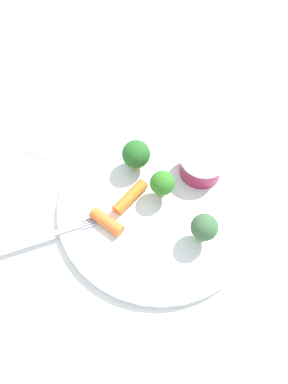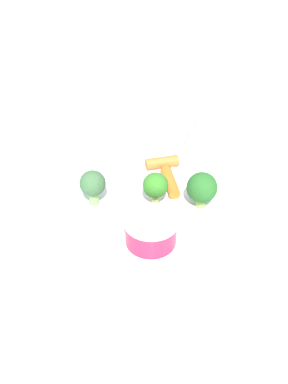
% 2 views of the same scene
% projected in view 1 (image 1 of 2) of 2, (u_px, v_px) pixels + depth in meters
% --- Properties ---
extents(ground_plane, '(2.40, 2.40, 0.00)m').
position_uv_depth(ground_plane, '(158.00, 206.00, 0.45)').
color(ground_plane, white).
extents(plate, '(0.27, 0.27, 0.01)m').
position_uv_depth(plate, '(158.00, 204.00, 0.45)').
color(plate, white).
rests_on(plate, ground_plane).
extents(sauce_cup, '(0.06, 0.06, 0.03)m').
position_uv_depth(sauce_cup, '(202.00, 165.00, 0.45)').
color(sauce_cup, '#9F2148').
rests_on(sauce_cup, plate).
extents(broccoli_floret_0, '(0.04, 0.04, 0.05)m').
position_uv_depth(broccoli_floret_0, '(136.00, 155.00, 0.44)').
color(broccoli_floret_0, '#8EAC57').
rests_on(broccoli_floret_0, plate).
extents(broccoli_floret_1, '(0.03, 0.03, 0.05)m').
position_uv_depth(broccoli_floret_1, '(166.00, 185.00, 0.42)').
color(broccoli_floret_1, '#90A960').
rests_on(broccoli_floret_1, plate).
extents(broccoli_floret_2, '(0.03, 0.03, 0.05)m').
position_uv_depth(broccoli_floret_2, '(204.00, 228.00, 0.39)').
color(broccoli_floret_2, '#7EC363').
rests_on(broccoli_floret_2, plate).
extents(carrot_stick_0, '(0.03, 0.05, 0.02)m').
position_uv_depth(carrot_stick_0, '(107.00, 222.00, 0.42)').
color(carrot_stick_0, orange).
rests_on(carrot_stick_0, plate).
extents(carrot_stick_1, '(0.06, 0.03, 0.02)m').
position_uv_depth(carrot_stick_1, '(130.00, 197.00, 0.44)').
color(carrot_stick_1, orange).
rests_on(carrot_stick_1, plate).
extents(fork, '(0.13, 0.15, 0.00)m').
position_uv_depth(fork, '(32.00, 241.00, 0.41)').
color(fork, '#AEB1C0').
rests_on(fork, plate).
extents(napkin, '(0.18, 0.12, 0.00)m').
position_uv_depth(napkin, '(51.00, 111.00, 0.54)').
color(napkin, white).
rests_on(napkin, ground_plane).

